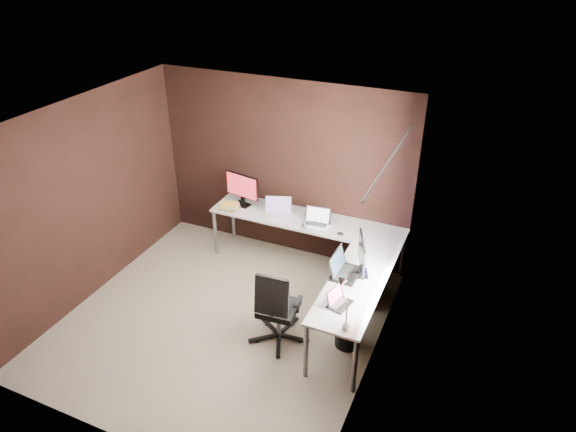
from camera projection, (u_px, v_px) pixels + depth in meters
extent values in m
cube|color=tan|center=(223.00, 320.00, 6.19)|extent=(3.60, 3.60, 0.00)
cube|color=white|center=(206.00, 121.00, 4.96)|extent=(3.60, 3.60, 0.00)
cube|color=black|center=(283.00, 169.00, 7.01)|extent=(3.60, 0.00, 2.50)
cube|color=black|center=(101.00, 338.00, 4.14)|extent=(3.60, 0.00, 2.50)
cube|color=black|center=(87.00, 201.00, 6.20)|extent=(0.00, 3.60, 2.50)
cube|color=black|center=(377.00, 271.00, 4.94)|extent=(0.00, 3.60, 2.50)
cube|color=white|center=(387.00, 235.00, 5.13)|extent=(0.00, 1.00, 1.30)
cube|color=orange|center=(361.00, 291.00, 4.66)|extent=(0.01, 0.35, 2.00)
cube|color=orange|center=(398.00, 219.00, 5.82)|extent=(0.01, 0.35, 2.00)
cylinder|color=slate|center=(391.00, 158.00, 4.73)|extent=(0.02, 1.90, 0.02)
cube|color=white|center=(306.00, 220.00, 6.87)|extent=(2.65, 0.60, 0.03)
cube|color=white|center=(355.00, 286.00, 5.61)|extent=(0.60, 1.65, 0.03)
cylinder|color=slate|center=(215.00, 233.00, 7.29)|extent=(0.05, 0.05, 0.70)
cylinder|color=slate|center=(233.00, 216.00, 7.70)|extent=(0.05, 0.05, 0.70)
cylinder|color=slate|center=(306.00, 351.00, 5.26)|extent=(0.05, 0.05, 0.70)
cylinder|color=slate|center=(355.00, 366.00, 5.07)|extent=(0.05, 0.05, 0.70)
cylinder|color=slate|center=(403.00, 254.00, 6.80)|extent=(0.05, 0.05, 0.70)
cube|color=white|center=(366.00, 276.00, 6.46)|extent=(0.42, 0.50, 0.60)
cube|color=black|center=(242.00, 204.00, 7.20)|extent=(0.26, 0.19, 0.01)
cube|color=black|center=(243.00, 200.00, 7.19)|extent=(0.06, 0.04, 0.11)
cube|color=black|center=(242.00, 186.00, 7.08)|extent=(0.53, 0.12, 0.34)
cube|color=red|center=(241.00, 186.00, 7.07)|extent=(0.50, 0.09, 0.31)
cube|color=black|center=(362.00, 273.00, 5.78)|extent=(0.20, 0.24, 0.01)
cube|color=black|center=(360.00, 269.00, 5.75)|extent=(0.04, 0.05, 0.09)
cube|color=black|center=(362.00, 253.00, 5.64)|extent=(0.22, 0.51, 0.34)
cube|color=#161B9D|center=(363.00, 253.00, 5.64)|extent=(0.19, 0.48, 0.31)
cube|color=white|center=(278.00, 215.00, 6.93)|extent=(0.41, 0.35, 0.02)
cube|color=white|center=(278.00, 204.00, 6.96)|extent=(0.35, 0.18, 0.22)
cube|color=#7B5295|center=(278.00, 205.00, 6.95)|extent=(0.31, 0.15, 0.19)
cube|color=silver|center=(316.00, 225.00, 6.70)|extent=(0.36, 0.27, 0.02)
cube|color=silver|center=(318.00, 215.00, 6.72)|extent=(0.35, 0.10, 0.21)
cube|color=white|center=(318.00, 215.00, 6.71)|extent=(0.31, 0.08, 0.18)
cube|color=black|center=(346.00, 274.00, 5.77)|extent=(0.29, 0.41, 0.02)
cube|color=black|center=(337.00, 261.00, 5.74)|extent=(0.08, 0.41, 0.25)
cube|color=#192534|center=(338.00, 262.00, 5.74)|extent=(0.07, 0.36, 0.22)
cube|color=black|center=(340.00, 304.00, 5.30)|extent=(0.24, 0.30, 0.02)
cube|color=black|center=(335.00, 295.00, 5.29)|extent=(0.11, 0.27, 0.17)
cube|color=#B8467C|center=(335.00, 295.00, 5.29)|extent=(0.09, 0.24, 0.14)
cube|color=#9D7A54|center=(229.00, 208.00, 7.10)|extent=(0.26, 0.21, 0.03)
cube|color=gold|center=(229.00, 206.00, 7.09)|extent=(0.25, 0.21, 0.02)
cube|color=beige|center=(229.00, 205.00, 7.08)|extent=(0.28, 0.23, 0.02)
cube|color=gold|center=(229.00, 204.00, 7.07)|extent=(0.26, 0.22, 0.02)
ellipsoid|color=black|center=(228.00, 209.00, 7.07)|extent=(0.09, 0.08, 0.03)
ellipsoid|color=black|center=(340.00, 234.00, 6.50)|extent=(0.09, 0.06, 0.04)
cylinder|color=slate|center=(346.00, 327.00, 4.97)|extent=(0.07, 0.07, 0.05)
cylinder|color=slate|center=(347.00, 314.00, 4.89)|extent=(0.02, 0.02, 0.28)
cylinder|color=slate|center=(344.00, 295.00, 4.83)|extent=(0.02, 0.16, 0.21)
cone|color=slate|center=(341.00, 283.00, 4.87)|extent=(0.09, 0.11, 0.12)
cylinder|color=slate|center=(279.00, 322.00, 5.83)|extent=(0.05, 0.05, 0.34)
cube|color=black|center=(279.00, 308.00, 5.73)|extent=(0.45, 0.45, 0.07)
cube|color=black|center=(272.00, 296.00, 5.41)|extent=(0.39, 0.14, 0.45)
cylinder|color=black|center=(348.00, 333.00, 5.76)|extent=(0.31, 0.31, 0.33)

